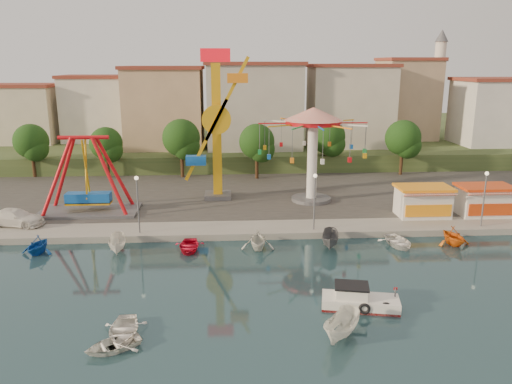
{
  "coord_description": "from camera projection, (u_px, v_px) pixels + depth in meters",
  "views": [
    {
      "loc": [
        0.06,
        -30.6,
        15.58
      ],
      "look_at": [
        2.69,
        14.0,
        4.0
      ],
      "focal_mm": 35.0,
      "sensor_mm": 36.0,
      "label": 1
    }
  ],
  "objects": [
    {
      "name": "ground",
      "position": [
        228.0,
        302.0,
        33.48
      ],
      "size": [
        200.0,
        200.0,
        0.0
      ],
      "primitive_type": "plane",
      "color": "#143138",
      "rests_on": "ground"
    },
    {
      "name": "quay_deck",
      "position": [
        227.0,
        147.0,
        93.32
      ],
      "size": [
        200.0,
        100.0,
        0.6
      ],
      "primitive_type": "cube",
      "color": "#9E998E",
      "rests_on": "ground"
    },
    {
      "name": "asphalt_pad",
      "position": [
        227.0,
        187.0,
        62.32
      ],
      "size": [
        90.0,
        28.0,
        0.01
      ],
      "primitive_type": "cube",
      "color": "#4C4944",
      "rests_on": "quay_deck"
    },
    {
      "name": "hill_terrace",
      "position": [
        226.0,
        137.0,
        97.85
      ],
      "size": [
        200.0,
        60.0,
        3.0
      ],
      "primitive_type": "cube",
      "color": "#384C26",
      "rests_on": "ground"
    },
    {
      "name": "pirate_ship_ride",
      "position": [
        87.0,
        177.0,
        50.6
      ],
      "size": [
        10.0,
        5.0,
        8.0
      ],
      "color": "#59595E",
      "rests_on": "quay_deck"
    },
    {
      "name": "kamikaze_tower",
      "position": [
        219.0,
        129.0,
        55.05
      ],
      "size": [
        5.25,
        3.1,
        16.5
      ],
      "color": "#59595E",
      "rests_on": "quay_deck"
    },
    {
      "name": "wave_swinger",
      "position": [
        313.0,
        133.0,
        54.02
      ],
      "size": [
        11.6,
        11.6,
        10.4
      ],
      "color": "#59595E",
      "rests_on": "quay_deck"
    },
    {
      "name": "booth_left",
      "position": [
        423.0,
        201.0,
        49.98
      ],
      "size": [
        5.4,
        3.78,
        3.08
      ],
      "color": "white",
      "rests_on": "quay_deck"
    },
    {
      "name": "booth_mid",
      "position": [
        484.0,
        200.0,
        50.35
      ],
      "size": [
        5.4,
        3.78,
        3.08
      ],
      "color": "white",
      "rests_on": "quay_deck"
    },
    {
      "name": "lamp_post_1",
      "position": [
        138.0,
        206.0,
        44.81
      ],
      "size": [
        0.14,
        0.14,
        5.0
      ],
      "primitive_type": "cylinder",
      "color": "#59595E",
      "rests_on": "quay_deck"
    },
    {
      "name": "lamp_post_2",
      "position": [
        314.0,
        203.0,
        45.72
      ],
      "size": [
        0.14,
        0.14,
        5.0
      ],
      "primitive_type": "cylinder",
      "color": "#59595E",
      "rests_on": "quay_deck"
    },
    {
      "name": "lamp_post_3",
      "position": [
        484.0,
        201.0,
        46.63
      ],
      "size": [
        0.14,
        0.14,
        5.0
      ],
      "primitive_type": "cylinder",
      "color": "#59595E",
      "rests_on": "quay_deck"
    },
    {
      "name": "tree_0",
      "position": [
        31.0,
        141.0,
        66.36
      ],
      "size": [
        4.6,
        4.6,
        7.19
      ],
      "color": "#382314",
      "rests_on": "quay_deck"
    },
    {
      "name": "tree_1",
      "position": [
        106.0,
        144.0,
        66.28
      ],
      "size": [
        4.35,
        4.35,
        6.8
      ],
      "color": "#382314",
      "rests_on": "quay_deck"
    },
    {
      "name": "tree_2",
      "position": [
        181.0,
        138.0,
        66.25
      ],
      "size": [
        5.02,
        5.02,
        7.85
      ],
      "color": "#382314",
      "rests_on": "quay_deck"
    },
    {
      "name": "tree_3",
      "position": [
        257.0,
        142.0,
        65.52
      ],
      "size": [
        4.68,
        4.68,
        7.32
      ],
      "color": "#382314",
      "rests_on": "quay_deck"
    },
    {
      "name": "tree_4",
      "position": [
        328.0,
        136.0,
        68.93
      ],
      "size": [
        4.86,
        4.86,
        7.6
      ],
      "color": "#382314",
      "rests_on": "quay_deck"
    },
    {
      "name": "tree_5",
      "position": [
        403.0,
        138.0,
        67.75
      ],
      "size": [
        4.83,
        4.83,
        7.54
      ],
      "color": "#382314",
      "rests_on": "quay_deck"
    },
    {
      "name": "building_0",
      "position": [
        1.0,
        109.0,
        73.85
      ],
      "size": [
        9.26,
        9.53,
        11.87
      ],
      "primitive_type": "cube",
      "color": "beige",
      "rests_on": "hill_terrace"
    },
    {
      "name": "building_1",
      "position": [
        93.0,
        116.0,
        80.08
      ],
      "size": [
        12.33,
        9.01,
        8.63
      ],
      "primitive_type": "cube",
      "color": "silver",
      "rests_on": "hill_terrace"
    },
    {
      "name": "building_2",
      "position": [
        176.0,
        107.0,
        81.06
      ],
      "size": [
        11.95,
        9.28,
        11.23
      ],
      "primitive_type": "cube",
      "color": "tan",
      "rests_on": "hill_terrace"
    },
    {
      "name": "building_3",
      "position": [
        261.0,
        115.0,
        79.05
      ],
      "size": [
        12.59,
        10.5,
        9.2
      ],
      "primitive_type": "cube",
      "color": "beige",
      "rests_on": "hill_terrace"
    },
    {
      "name": "building_4",
      "position": [
        340.0,
        112.0,
        83.1
      ],
      "size": [
        10.75,
        9.23,
        9.24
      ],
      "primitive_type": "cube",
      "color": "beige",
      "rests_on": "hill_terrace"
    },
    {
      "name": "building_5",
      "position": [
        423.0,
        107.0,
        81.8
      ],
      "size": [
        12.77,
        10.96,
        11.21
      ],
      "primitive_type": "cube",
      "color": "tan",
      "rests_on": "hill_terrace"
    },
    {
      "name": "building_6",
      "position": [
        498.0,
        104.0,
        80.82
      ],
      "size": [
        8.23,
        8.98,
        12.36
      ],
      "primitive_type": "cube",
      "color": "silver",
      "rests_on": "hill_terrace"
    },
    {
      "name": "minaret",
      "position": [
        438.0,
        81.0,
        84.56
      ],
      "size": [
        2.8,
        2.8,
        18.0
      ],
      "color": "silver",
      "rests_on": "hill_terrace"
    },
    {
      "name": "cabin_motorboat",
      "position": [
        358.0,
        301.0,
        32.62
      ],
      "size": [
        5.25,
        2.85,
        1.75
      ],
      "rotation": [
        0.0,
        0.0,
        -0.2
      ],
      "color": "white",
      "rests_on": "ground"
    },
    {
      "name": "rowboat_a",
      "position": [
        123.0,
        330.0,
        29.24
      ],
      "size": [
        2.69,
        3.66,
        0.74
      ],
      "primitive_type": "imported",
      "rotation": [
        0.0,
        0.0,
        0.04
      ],
      "color": "white",
      "rests_on": "ground"
    },
    {
      "name": "rowboat_b",
      "position": [
        113.0,
        345.0,
        27.85
      ],
      "size": [
        3.85,
        3.5,
        0.65
      ],
      "primitive_type": "imported",
      "rotation": [
        0.0,
        0.0,
        -1.06
      ],
      "color": "white",
      "rests_on": "ground"
    },
    {
      "name": "skiff",
      "position": [
        342.0,
        327.0,
        28.91
      ],
      "size": [
        3.41,
        4.02,
        1.5
      ],
      "primitive_type": "imported",
      "rotation": [
        0.0,
        0.0,
        -0.61
      ],
      "color": "white",
      "rests_on": "ground"
    },
    {
      "name": "van",
      "position": [
        15.0,
        217.0,
        47.26
      ],
      "size": [
        5.75,
        3.33,
        1.57
      ],
      "primitive_type": "imported",
      "rotation": [
        0.0,
        0.0,
        1.35
      ],
      "color": "white",
      "rests_on": "quay_deck"
    },
    {
      "name": "moored_boat_1",
      "position": [
        37.0,
        245.0,
        41.84
      ],
      "size": [
        3.12,
        3.45,
        1.6
      ],
      "primitive_type": "imported",
      "rotation": [
        0.0,
        0.0,
        -0.18
      ],
      "color": "#134CA7",
      "rests_on": "ground"
    },
    {
      "name": "moored_boat_2",
      "position": [
        118.0,
        244.0,
        42.24
      ],
      "size": [
        1.84,
        3.82,
        1.42
      ],
      "primitive_type": "imported",
      "rotation": [
        0.0,
        0.0,
        0.13
      ],
      "color": "silver",
      "rests_on": "ground"
    },
    {
      "name": "moored_boat_3",
      "position": [
        189.0,
        246.0,
        42.67
      ],
      "size": [
        2.58,
        3.6,
        0.74
      ],
      "primitive_type": "imported",
      "rotation": [
        0.0,
        0.0,
        -0.01
      ],
      "color": "red",
      "rests_on": "ground"
    },
    {
      "name": "moored_boat_4",
      "position": [
        258.0,
        239.0,
        42.88
      ],
      "size": [
        2.91,
        3.35,
        1.73
      ],
      "primitive_type": "imported",
      "rotation": [
        0.0,
        0.0,
        -0.02
      ],
      "color": "silver",
      "rests_on": "ground"
    },
    {
      "name": "moored_boat_5",
      "position": [
        331.0,
        239.0,
        43.27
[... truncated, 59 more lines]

